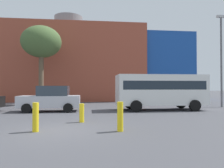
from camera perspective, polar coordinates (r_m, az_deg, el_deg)
name	(u,v)px	position (r m, az deg, el deg)	size (l,w,h in m)	color
ground_plane	(60,130)	(9.05, -14.04, -12.07)	(200.00, 200.00, 0.00)	#47474C
building_backdrop	(68,66)	(30.93, -11.73, 4.85)	(33.98, 10.15, 11.90)	#9E4733
parked_car_2	(51,99)	(16.04, -16.23, -3.85)	(4.31, 2.11, 1.87)	silver
white_bus	(160,89)	(16.80, 12.98, -1.37)	(6.80, 2.62, 2.72)	white
bare_tree_0	(41,43)	(23.12, -18.60, 10.57)	(4.05, 4.05, 8.06)	brown
bollard_yellow_0	(82,113)	(10.78, -8.22, -7.78)	(0.24, 0.24, 0.93)	yellow
bollard_yellow_1	(36,117)	(8.94, -20.01, -8.44)	(0.24, 0.24, 1.15)	yellow
bollard_yellow_2	(120,117)	(8.49, 2.23, -8.81)	(0.24, 0.24, 1.18)	yellow
street_lamp	(221,55)	(21.40, 27.51, 6.95)	(0.80, 0.24, 8.25)	#59595E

